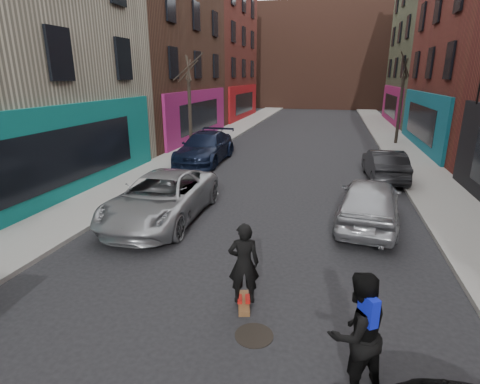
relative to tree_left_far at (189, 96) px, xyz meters
The scene contains 14 objects.
sidewalk_left 12.45m from the tree_left_far, 90.24° to the left, with size 2.50×84.00×0.13m, color gray.
sidewalk_right 17.61m from the tree_left_far, 43.95° to the left, with size 2.50×84.00×0.13m, color gray.
buildings_left 9.00m from the tree_left_far, 164.68° to the right, with size 12.00×56.00×16.50m, color #582119.
building_far 38.67m from the tree_left_far, 80.73° to the left, with size 40.00×10.00×14.00m, color #47281E.
tree_left_far is the anchor object (origin of this frame).
tree_right_far 13.78m from the tree_left_far, 25.82° to the left, with size 2.00×2.00×6.80m, color black, non-canonical shape.
parked_left_far 11.19m from the tree_left_far, 73.99° to the right, with size 2.47×5.36×1.49m, color gray.
parked_left_end 3.68m from the tree_left_far, 52.31° to the right, with size 2.21×5.44×1.58m, color black.
parked_right_far 13.53m from the tree_left_far, 44.66° to the right, with size 1.80×4.49×1.53m, color gray.
parked_right_end 11.45m from the tree_left_far, 18.61° to the right, with size 1.43×4.11×1.35m, color black.
skateboard 16.29m from the tree_left_far, 65.33° to the right, with size 0.22×0.80×0.10m, color brown.
skateboarder 16.13m from the tree_left_far, 65.33° to the right, with size 0.62×0.41×1.70m, color black.
pedestrian 18.51m from the tree_left_far, 61.64° to the right, with size 1.17×1.11×1.90m.
manhole 17.25m from the tree_left_far, 65.34° to the right, with size 0.70×0.70×0.01m, color black.
Camera 1 is at (1.96, -2.94, 4.49)m, focal length 28.00 mm.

